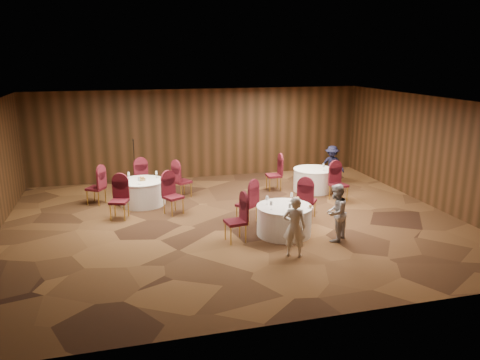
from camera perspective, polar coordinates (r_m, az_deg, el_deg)
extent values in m
plane|color=black|center=(12.65, -0.65, -5.10)|extent=(12.00, 12.00, 0.00)
plane|color=silver|center=(11.94, -0.69, 9.48)|extent=(12.00, 12.00, 0.00)
plane|color=black|center=(17.00, -4.82, 5.64)|extent=(12.00, 0.00, 12.00)
plane|color=black|center=(7.65, 8.59, -6.25)|extent=(12.00, 0.00, 12.00)
plane|color=black|center=(14.82, 22.49, 3.16)|extent=(0.00, 10.00, 10.00)
cylinder|color=white|center=(11.73, 5.39, -4.94)|extent=(1.35, 1.35, 0.72)
cylinder|color=white|center=(11.62, 5.44, -3.25)|extent=(1.38, 1.38, 0.03)
cylinder|color=white|center=(14.30, -11.80, -1.53)|extent=(1.33, 1.33, 0.72)
cylinder|color=white|center=(14.20, -11.87, -0.11)|extent=(1.36, 1.36, 0.03)
cylinder|color=white|center=(15.59, 8.92, -0.01)|extent=(1.29, 1.29, 0.72)
cylinder|color=white|center=(15.50, 8.97, 1.29)|extent=(1.32, 1.32, 0.03)
cylinder|color=silver|center=(11.72, 3.31, -2.95)|extent=(0.06, 0.06, 0.01)
cylinder|color=silver|center=(11.70, 3.31, -2.68)|extent=(0.01, 0.01, 0.11)
cone|color=silver|center=(11.67, 3.32, -2.19)|extent=(0.08, 0.08, 0.10)
cylinder|color=silver|center=(11.17, 6.08, -3.92)|extent=(0.06, 0.06, 0.01)
cylinder|color=silver|center=(11.15, 6.09, -3.64)|extent=(0.01, 0.01, 0.11)
cone|color=silver|center=(11.12, 6.11, -3.12)|extent=(0.08, 0.08, 0.10)
cylinder|color=silver|center=(11.31, 3.81, -3.62)|extent=(0.06, 0.06, 0.01)
cylinder|color=silver|center=(11.30, 3.82, -3.34)|extent=(0.01, 0.01, 0.11)
cone|color=silver|center=(11.26, 3.83, -2.84)|extent=(0.08, 0.08, 0.10)
cylinder|color=silver|center=(12.04, 6.30, -2.52)|extent=(0.06, 0.06, 0.01)
cylinder|color=silver|center=(12.02, 6.31, -2.26)|extent=(0.01, 0.01, 0.11)
cone|color=silver|center=(11.99, 6.32, -1.78)|extent=(0.08, 0.08, 0.10)
cylinder|color=white|center=(11.18, 6.59, -3.91)|extent=(0.15, 0.15, 0.01)
sphere|color=#9E6B33|center=(11.16, 6.60, -3.71)|extent=(0.08, 0.08, 0.08)
cylinder|color=white|center=(11.54, 8.56, -3.36)|extent=(0.15, 0.15, 0.01)
sphere|color=#9E6B33|center=(11.53, 8.57, -3.17)|extent=(0.08, 0.08, 0.08)
cylinder|color=white|center=(12.14, 7.04, -2.38)|extent=(0.15, 0.15, 0.01)
sphere|color=#9E6B33|center=(12.13, 7.05, -2.20)|extent=(0.08, 0.08, 0.08)
cylinder|color=silver|center=(14.40, -10.14, 0.26)|extent=(0.06, 0.06, 0.01)
cylinder|color=silver|center=(14.38, -10.15, 0.48)|extent=(0.01, 0.01, 0.11)
cone|color=silver|center=(14.36, -10.17, 0.89)|extent=(0.08, 0.08, 0.10)
cylinder|color=silver|center=(14.44, -13.39, 0.12)|extent=(0.06, 0.06, 0.01)
cylinder|color=silver|center=(14.42, -13.40, 0.34)|extent=(0.01, 0.01, 0.11)
cone|color=silver|center=(14.40, -13.43, 0.75)|extent=(0.08, 0.08, 0.10)
cylinder|color=silver|center=(13.79, -12.21, -0.50)|extent=(0.06, 0.06, 0.01)
cylinder|color=silver|center=(13.78, -12.22, -0.27)|extent=(0.01, 0.01, 0.11)
cone|color=silver|center=(13.75, -12.24, 0.15)|extent=(0.08, 0.08, 0.10)
cylinder|color=olive|center=(14.19, -11.88, 0.06)|extent=(0.22, 0.22, 0.06)
sphere|color=#9E6B33|center=(14.19, -12.02, 0.31)|extent=(0.07, 0.07, 0.07)
sphere|color=#9E6B33|center=(14.15, -11.73, 0.29)|extent=(0.07, 0.07, 0.07)
cylinder|color=silver|center=(15.35, 10.12, 1.18)|extent=(0.06, 0.06, 0.01)
cylinder|color=silver|center=(15.34, 10.13, 1.39)|extent=(0.01, 0.01, 0.11)
cone|color=silver|center=(15.32, 10.15, 1.77)|extent=(0.08, 0.08, 0.10)
cylinder|color=black|center=(15.98, -12.56, -1.12)|extent=(0.24, 0.24, 0.02)
cylinder|color=black|center=(15.77, -12.73, 1.86)|extent=(0.02, 0.02, 1.69)
cylinder|color=black|center=(15.66, -12.91, 4.80)|extent=(0.04, 0.12, 0.04)
imported|color=silver|center=(10.40, 6.66, -5.69)|extent=(0.59, 0.50, 1.39)
imported|color=#B1B0B5|center=(11.43, 11.59, -3.92)|extent=(0.86, 0.85, 1.41)
imported|color=black|center=(16.53, 11.13, 1.84)|extent=(0.99, 0.89, 1.33)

